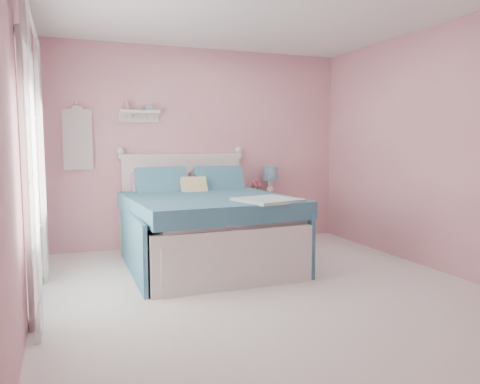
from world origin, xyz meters
TOP-DOWN VIEW (x-y plane):
  - floor at (0.00, 0.00)m, footprint 4.50×4.50m
  - room_shell at (0.00, 0.00)m, footprint 4.50×4.50m
  - bed at (-0.26, 1.20)m, footprint 1.76×2.15m
  - nightstand at (0.89, 2.02)m, footprint 0.42×0.42m
  - table_lamp at (0.97, 2.10)m, footprint 0.21×0.21m
  - vase at (0.75, 2.08)m, footprint 0.17×0.17m
  - teacup at (0.83, 1.87)m, footprint 0.10×0.10m
  - roses at (0.75, 2.08)m, footprint 0.14×0.11m
  - wall_shelf at (-0.81, 2.19)m, footprint 0.50×0.15m
  - hanging_dress at (-1.55, 2.18)m, footprint 0.34×0.03m
  - french_door at (-1.97, 0.40)m, footprint 0.04×1.32m
  - curtain_near at (-1.92, -0.34)m, footprint 0.04×0.40m
  - curtain_far at (-1.92, 1.14)m, footprint 0.04×0.40m

SIDE VIEW (x-z plane):
  - floor at x=0.00m, z-range 0.00..0.00m
  - nightstand at x=0.89m, z-range 0.00..0.62m
  - bed at x=-0.26m, z-range -0.20..1.02m
  - teacup at x=0.83m, z-range 0.61..0.69m
  - vase at x=0.75m, z-range 0.61..0.76m
  - roses at x=0.75m, z-range 0.74..0.86m
  - table_lamp at x=0.97m, z-range 0.70..1.12m
  - french_door at x=-1.97m, z-range -0.01..2.15m
  - curtain_near at x=-1.92m, z-range 0.02..2.34m
  - curtain_far at x=-1.92m, z-range 0.02..2.34m
  - hanging_dress at x=-1.55m, z-range 1.04..1.76m
  - room_shell at x=0.00m, z-range -0.67..3.83m
  - wall_shelf at x=-0.81m, z-range 1.61..1.86m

